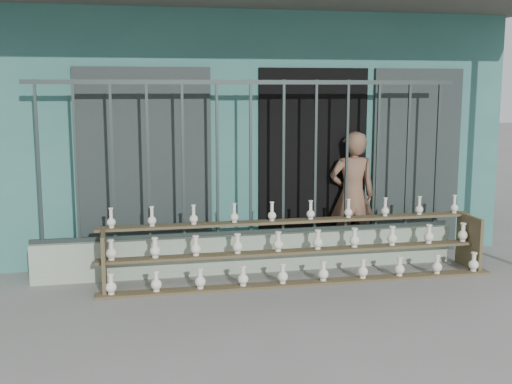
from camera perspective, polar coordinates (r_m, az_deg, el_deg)
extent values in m
plane|color=slate|center=(6.50, 1.85, -10.15)|extent=(60.00, 60.00, 0.00)
cube|color=#326A64|center=(10.37, -3.78, 6.16)|extent=(7.00, 5.00, 3.20)
cube|color=black|center=(8.18, 5.00, 2.50)|extent=(1.40, 0.12, 2.40)
cube|color=black|center=(7.79, -9.87, 2.06)|extent=(1.60, 0.08, 2.40)
cube|color=black|center=(8.65, 13.99, 2.63)|extent=(1.20, 0.08, 2.40)
cube|color=#95AA91|center=(7.65, -0.47, -5.39)|extent=(5.00, 0.20, 0.45)
cube|color=#283330|center=(7.35, -18.76, 2.45)|extent=(0.03, 0.03, 1.80)
cube|color=#283330|center=(7.31, -15.71, 2.57)|extent=(0.03, 0.03, 1.80)
cube|color=#283330|center=(7.30, -12.64, 2.68)|extent=(0.03, 0.03, 1.80)
cube|color=#283330|center=(7.30, -9.56, 2.78)|extent=(0.03, 0.03, 1.80)
cube|color=#283330|center=(7.33, -6.50, 2.87)|extent=(0.03, 0.03, 1.80)
cube|color=#283330|center=(7.37, -3.47, 2.95)|extent=(0.03, 0.03, 1.80)
cube|color=#283330|center=(7.44, -0.48, 3.03)|extent=(0.03, 0.03, 1.80)
cube|color=#283330|center=(7.53, 2.45, 3.09)|extent=(0.03, 0.03, 1.80)
cube|color=#283330|center=(7.63, 5.30, 3.14)|extent=(0.03, 0.03, 1.80)
cube|color=#283330|center=(7.76, 8.07, 3.19)|extent=(0.03, 0.03, 1.80)
cube|color=#283330|center=(7.90, 10.75, 3.23)|extent=(0.03, 0.03, 1.80)
cube|color=#283330|center=(8.06, 13.33, 3.26)|extent=(0.03, 0.03, 1.80)
cube|color=#283330|center=(8.23, 15.80, 3.28)|extent=(0.03, 0.03, 1.80)
cube|color=#283330|center=(7.40, -0.49, 9.74)|extent=(5.00, 0.04, 0.05)
cube|color=#283330|center=(7.59, -0.47, -3.56)|extent=(5.00, 0.04, 0.05)
cube|color=brown|center=(7.20, 4.22, -8.08)|extent=(4.50, 0.18, 0.03)
cube|color=brown|center=(7.35, 3.71, -5.28)|extent=(4.50, 0.18, 0.03)
cube|color=brown|center=(7.52, 3.22, -2.60)|extent=(4.50, 0.18, 0.03)
cube|color=brown|center=(7.10, -13.36, -6.01)|extent=(0.04, 0.55, 0.64)
cube|color=brown|center=(8.18, 18.41, -4.21)|extent=(0.04, 0.55, 0.64)
imported|color=brown|center=(8.21, 8.55, -0.30)|extent=(0.63, 0.44, 1.62)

